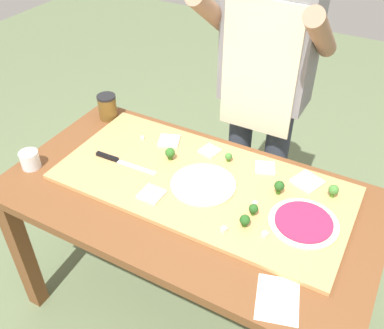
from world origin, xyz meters
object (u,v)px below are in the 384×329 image
(chefs_knife, at_px, (117,160))
(pizza_whole_white_garlic, at_px, (203,184))
(cheese_crumble_a, at_px, (224,230))
(pizza_slice_center, at_px, (307,182))
(broccoli_floret_front_left, at_px, (170,153))
(pizza_slice_far_right, at_px, (210,151))
(prep_table, at_px, (189,212))
(broccoli_floret_back_left, at_px, (279,186))
(broccoli_floret_front_right, at_px, (245,220))
(pizza_slice_near_right, at_px, (169,141))
(flour_cup, at_px, (30,161))
(broccoli_floret_back_mid, at_px, (334,190))
(cheese_crumble_d, at_px, (142,138))
(pizza_whole_beet_magenta, at_px, (304,223))
(pizza_slice_near_left, at_px, (152,194))
(cheese_crumble_b, at_px, (255,204))
(broccoli_floret_center_right, at_px, (253,209))
(pizza_slice_far_left, at_px, (265,168))
(sauce_jar, at_px, (107,107))
(cook_center, at_px, (265,81))
(cheese_crumble_c, at_px, (265,235))
(recipe_note, at_px, (278,299))
(broccoli_floret_back_right, at_px, (229,157))

(chefs_knife, xyz_separation_m, pizza_whole_white_garlic, (0.40, 0.04, 0.00))
(cheese_crumble_a, bearing_deg, pizza_slice_center, 65.57)
(broccoli_floret_front_left, bearing_deg, pizza_slice_far_right, 44.95)
(prep_table, distance_m, broccoli_floret_front_left, 0.27)
(pizza_whole_white_garlic, distance_m, broccoli_floret_back_left, 0.30)
(broccoli_floret_front_right, relative_size, cheese_crumble_a, 2.65)
(pizza_slice_near_right, bearing_deg, broccoli_floret_back_left, -9.41)
(broccoli_floret_front_left, xyz_separation_m, flour_cup, (-0.51, -0.31, -0.02))
(pizza_whole_white_garlic, height_order, broccoli_floret_back_mid, broccoli_floret_back_mid)
(broccoli_floret_back_left, height_order, cheese_crumble_d, broccoli_floret_back_left)
(pizza_whole_beet_magenta, xyz_separation_m, pizza_slice_near_left, (-0.57, -0.14, -0.00))
(cheese_crumble_b, bearing_deg, broccoli_floret_center_right, -76.01)
(pizza_whole_white_garlic, relative_size, pizza_slice_far_left, 3.26)
(prep_table, xyz_separation_m, sauce_jar, (-0.63, 0.30, 0.17))
(broccoli_floret_front_right, distance_m, broccoli_floret_center_right, 0.07)
(pizza_whole_white_garlic, xyz_separation_m, pizza_slice_center, (0.36, 0.22, -0.00))
(pizza_slice_far_left, relative_size, broccoli_floret_front_left, 1.43)
(pizza_slice_far_right, xyz_separation_m, broccoli_floret_back_left, (0.36, -0.11, 0.03))
(chefs_knife, xyz_separation_m, sauce_jar, (-0.27, 0.29, 0.04))
(pizza_slice_center, height_order, broccoli_floret_front_right, broccoli_floret_front_right)
(broccoli_floret_back_mid, distance_m, cheese_crumble_b, 0.31)
(pizza_slice_far_right, height_order, cook_center, cook_center)
(cheese_crumble_c, height_order, recipe_note, cheese_crumble_c)
(broccoli_floret_front_right, relative_size, recipe_note, 0.29)
(broccoli_floret_front_right, bearing_deg, cheese_crumble_a, -131.49)
(sauce_jar, bearing_deg, prep_table, -25.63)
(pizza_slice_far_right, relative_size, sauce_jar, 0.61)
(sauce_jar, bearing_deg, pizza_slice_near_left, -37.79)
(pizza_slice_center, distance_m, cheese_crumble_d, 0.76)
(broccoli_floret_back_left, relative_size, recipe_note, 0.35)
(pizza_slice_far_left, bearing_deg, cheese_crumble_b, -78.50)
(broccoli_floret_back_right, height_order, cook_center, cook_center)
(pizza_slice_center, height_order, pizza_slice_near_left, same)
(flour_cup, relative_size, cook_center, 0.05)
(broccoli_floret_front_right, distance_m, cheese_crumble_d, 0.69)
(cook_center, bearing_deg, broccoli_floret_center_right, -70.78)
(pizza_slice_near_left, distance_m, cheese_crumble_b, 0.40)
(broccoli_floret_back_right, height_order, broccoli_floret_front_left, broccoli_floret_front_left)
(cheese_crumble_c, bearing_deg, recipe_note, -58.93)
(broccoli_floret_back_left, xyz_separation_m, cheese_crumble_d, (-0.68, 0.05, -0.03))
(pizza_whole_beet_magenta, bearing_deg, pizza_whole_white_garlic, 178.18)
(broccoli_floret_front_left, xyz_separation_m, broccoli_floret_center_right, (0.44, -0.14, -0.00))
(cheese_crumble_d, height_order, flour_cup, flour_cup)
(pizza_whole_white_garlic, distance_m, cheese_crumble_a, 0.26)
(recipe_note, bearing_deg, pizza_slice_center, 98.09)
(recipe_note, bearing_deg, broccoli_floret_center_right, 125.06)
(cheese_crumble_a, bearing_deg, pizza_slice_near_right, 140.33)
(pizza_whole_white_garlic, height_order, broccoli_floret_back_right, broccoli_floret_back_right)
(cheese_crumble_a, height_order, flour_cup, flour_cup)
(pizza_slice_center, distance_m, cheese_crumble_c, 0.36)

